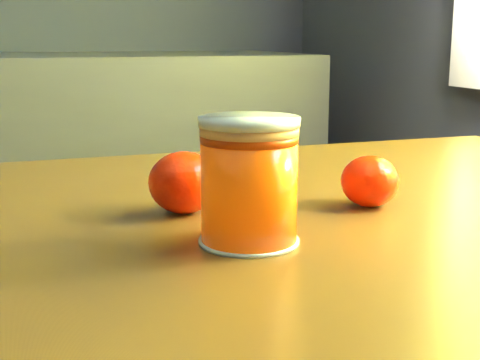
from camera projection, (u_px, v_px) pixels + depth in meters
name	position (u px, v px, depth m)	size (l,w,h in m)	color
table	(265.00, 315.00, 0.65)	(1.06, 0.75, 0.79)	brown
juice_glass	(249.00, 182.00, 0.54)	(0.08, 0.08, 0.10)	#FF5005
orange_front	(184.00, 183.00, 0.64)	(0.07, 0.07, 0.06)	#FF2505
orange_back	(370.00, 181.00, 0.66)	(0.06, 0.06, 0.05)	#FF2505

